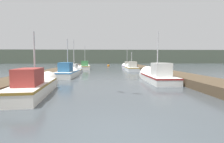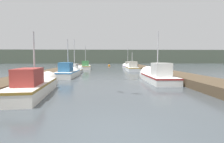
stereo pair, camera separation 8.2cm
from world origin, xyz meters
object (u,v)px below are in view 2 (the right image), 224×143
(fishing_boat_5, at_px, (86,67))
(mooring_piling_1, at_px, (83,65))
(channel_buoy, at_px, (109,66))
(fishing_boat_3, at_px, (75,70))
(fishing_boat_4, at_px, (132,68))
(fishing_boat_1, at_px, (156,76))
(fishing_boat_2, at_px, (69,72))
(fishing_boat_0, at_px, (36,85))
(mooring_piling_0, at_px, (73,67))
(fishing_boat_6, at_px, (127,66))
(mooring_piling_2, at_px, (137,67))
(mooring_piling_3, at_px, (130,64))

(fishing_boat_5, relative_size, mooring_piling_1, 4.18)
(mooring_piling_1, distance_m, channel_buoy, 8.67)
(fishing_boat_3, height_order, fishing_boat_4, fishing_boat_3)
(fishing_boat_1, height_order, fishing_boat_2, fishing_boat_1)
(fishing_boat_3, relative_size, fishing_boat_4, 0.98)
(fishing_boat_0, height_order, fishing_boat_4, fishing_boat_0)
(fishing_boat_5, distance_m, mooring_piling_0, 4.04)
(fishing_boat_6, xyz_separation_m, mooring_piling_0, (-9.24, -8.03, 0.26))
(fishing_boat_2, relative_size, fishing_boat_6, 1.02)
(mooring_piling_2, bearing_deg, fishing_boat_5, 165.66)
(fishing_boat_5, relative_size, channel_buoy, 4.31)
(fishing_boat_2, bearing_deg, mooring_piling_3, 66.95)
(mooring_piling_0, distance_m, mooring_piling_2, 10.13)
(fishing_boat_6, bearing_deg, mooring_piling_1, 174.93)
(fishing_boat_1, distance_m, fishing_boat_3, 11.25)
(fishing_boat_2, xyz_separation_m, mooring_piling_1, (-0.87, 17.16, 0.09))
(fishing_boat_4, bearing_deg, channel_buoy, 101.44)
(fishing_boat_1, xyz_separation_m, fishing_boat_4, (-0.18, 12.34, 0.00))
(fishing_boat_3, distance_m, channel_buoy, 20.23)
(mooring_piling_0, bearing_deg, fishing_boat_3, -75.95)
(fishing_boat_3, distance_m, mooring_piling_0, 4.50)
(fishing_boat_1, bearing_deg, fishing_boat_3, 135.81)
(mooring_piling_2, bearing_deg, fishing_boat_1, -93.69)
(fishing_boat_4, relative_size, mooring_piling_1, 4.79)
(fishing_boat_3, bearing_deg, fishing_boat_0, -88.01)
(mooring_piling_2, bearing_deg, fishing_boat_6, 96.75)
(fishing_boat_1, bearing_deg, mooring_piling_1, 113.17)
(mooring_piling_3, bearing_deg, fishing_boat_4, -96.65)
(fishing_boat_1, height_order, fishing_boat_6, fishing_boat_6)
(fishing_boat_1, height_order, mooring_piling_0, fishing_boat_1)
(fishing_boat_0, bearing_deg, fishing_boat_2, 84.57)
(fishing_boat_4, xyz_separation_m, mooring_piling_0, (-8.93, -0.10, 0.19))
(fishing_boat_6, height_order, mooring_piling_2, fishing_boat_6)
(fishing_boat_3, height_order, channel_buoy, fishing_boat_3)
(fishing_boat_3, distance_m, mooring_piling_3, 18.46)
(fishing_boat_0, xyz_separation_m, mooring_piling_0, (-1.28, 17.21, 0.17))
(fishing_boat_5, relative_size, mooring_piling_0, 3.74)
(fishing_boat_6, distance_m, mooring_piling_1, 8.93)
(fishing_boat_1, distance_m, fishing_boat_2, 8.71)
(fishing_boat_4, relative_size, fishing_boat_6, 0.99)
(mooring_piling_0, relative_size, mooring_piling_3, 0.93)
(fishing_boat_0, relative_size, mooring_piling_1, 5.44)
(fishing_boat_6, bearing_deg, mooring_piling_2, -84.89)
(fishing_boat_6, relative_size, mooring_piling_2, 4.83)
(mooring_piling_3, relative_size, channel_buoy, 1.24)
(fishing_boat_4, bearing_deg, fishing_boat_5, 153.52)
(mooring_piling_3, distance_m, channel_buoy, 5.86)
(fishing_boat_5, relative_size, mooring_piling_2, 4.16)
(fishing_boat_1, bearing_deg, fishing_boat_6, 89.91)
(fishing_boat_2, distance_m, fishing_boat_4, 11.64)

